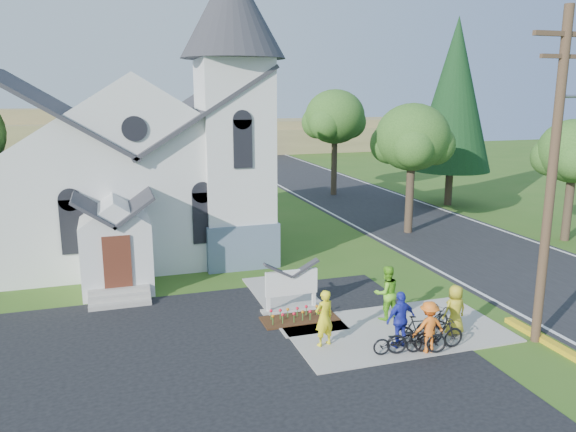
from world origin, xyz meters
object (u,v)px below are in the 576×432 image
object	(u,v)px
cyclist_0	(324,318)
bike_3	(439,334)
cyclist_2	(401,319)
bike_4	(432,322)
bike_2	(398,341)
cyclist_4	(455,310)
cyclist_1	(386,293)
bike_1	(419,330)
church_sign	(291,283)
utility_pole	(554,170)
bike_0	(417,338)
cyclist_3	(429,327)

from	to	relation	value
cyclist_0	bike_3	xyz separation A→B (m)	(3.15, -1.36, -0.39)
cyclist_2	bike_4	bearing A→B (deg)	-172.49
bike_2	cyclist_4	bearing A→B (deg)	-65.88
cyclist_1	bike_1	world-z (taller)	cyclist_1
church_sign	bike_2	distance (m)	4.70
utility_pole	cyclist_0	bearing A→B (deg)	165.70
cyclist_0	bike_0	distance (m)	2.79
bike_3	cyclist_2	bearing A→B (deg)	60.17
cyclist_3	cyclist_4	distance (m)	1.69
cyclist_2	bike_2	distance (m)	0.71
church_sign	cyclist_1	size ratio (longest dim) A/B	1.17
church_sign	bike_3	world-z (taller)	church_sign
cyclist_1	bike_3	distance (m)	2.68
cyclist_0	bike_1	size ratio (longest dim) A/B	1.14
utility_pole	cyclist_3	size ratio (longest dim) A/B	6.36
bike_2	cyclist_3	bearing A→B (deg)	-90.98
cyclist_4	bike_4	world-z (taller)	cyclist_4
cyclist_2	cyclist_4	size ratio (longest dim) A/B	1.08
bike_0	bike_2	distance (m)	0.56
cyclist_0	cyclist_1	world-z (taller)	cyclist_1
church_sign	cyclist_0	distance (m)	3.04
bike_3	bike_4	bearing A→B (deg)	-20.62
cyclist_0	cyclist_3	size ratio (longest dim) A/B	1.12
church_sign	bike_0	world-z (taller)	church_sign
utility_pole	cyclist_4	bearing A→B (deg)	153.27
utility_pole	bike_4	size ratio (longest dim) A/B	5.94
bike_0	bike_3	distance (m)	0.75
bike_2	cyclist_4	distance (m)	2.52
church_sign	cyclist_3	size ratio (longest dim) A/B	1.40
church_sign	cyclist_2	world-z (taller)	cyclist_2
church_sign	bike_0	xyz separation A→B (m)	(2.44, -4.40, -0.51)
bike_1	cyclist_2	size ratio (longest dim) A/B	0.88
utility_pole	bike_3	size ratio (longest dim) A/B	6.04
bike_4	bike_0	bearing A→B (deg)	108.98
utility_pole	bike_0	xyz separation A→B (m)	(-4.12, 0.30, -4.88)
bike_1	cyclist_4	xyz separation A→B (m)	(1.45, 0.31, 0.35)
bike_2	cyclist_0	bearing A→B (deg)	64.77
church_sign	utility_pole	distance (m)	9.18
cyclist_1	bike_0	bearing A→B (deg)	78.22
bike_2	bike_3	xyz separation A→B (m)	(1.29, -0.14, 0.10)
cyclist_3	cyclist_4	size ratio (longest dim) A/B	0.96
cyclist_4	cyclist_2	bearing A→B (deg)	3.65
bike_0	church_sign	bearing A→B (deg)	43.82
bike_2	bike_3	bearing A→B (deg)	-88.51
cyclist_0	cyclist_2	bearing A→B (deg)	145.32
bike_4	bike_2	bearing A→B (deg)	94.72
cyclist_1	bike_4	world-z (taller)	cyclist_1
utility_pole	cyclist_1	distance (m)	6.50
church_sign	cyclist_4	distance (m)	5.58
bike_3	bike_4	size ratio (longest dim) A/B	0.98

